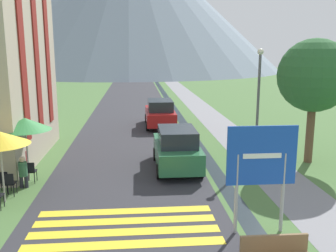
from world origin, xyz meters
name	(u,v)px	position (x,y,z in m)	size (l,w,h in m)	color
ground_plane	(166,123)	(0.00, 20.00, 0.00)	(160.00, 160.00, 0.00)	#476B38
road	(132,104)	(-2.50, 30.00, 0.00)	(6.40, 60.00, 0.01)	#2D2D33
footpath	(195,103)	(3.60, 30.00, 0.00)	(2.20, 60.00, 0.01)	slate
drainage_channel	(170,103)	(1.20, 30.00, 0.00)	(0.60, 60.00, 0.00)	black
crosswalk_marking	(125,226)	(-2.50, 4.49, 0.01)	(5.44, 2.54, 0.01)	yellow
mountain_distant	(130,1)	(-3.16, 90.14, 16.79)	(72.83, 72.83, 33.57)	gray
road_sign	(261,164)	(1.28, 3.83, 2.02)	(1.95, 0.11, 3.09)	#9E9EA3
parked_car_near	(177,149)	(-0.40, 9.77, 0.91)	(1.90, 4.10, 1.82)	#28663D
parked_car_far	(160,113)	(-0.52, 18.95, 0.91)	(1.97, 4.36, 1.82)	#A31919
cafe_chair_far_right	(26,159)	(-6.84, 10.02, 0.51)	(0.40, 0.40, 0.85)	black
cafe_chair_middle	(30,170)	(-6.25, 8.50, 0.51)	(0.40, 0.40, 0.85)	black
cafe_chair_near_right	(3,180)	(-6.91, 7.44, 0.51)	(0.40, 0.40, 0.85)	black
cafe_chair_near_left	(9,182)	(-6.63, 7.20, 0.51)	(0.40, 0.40, 0.85)	black
cafe_umbrella_middle_green	(25,124)	(-6.40, 8.82, 2.28)	(1.98, 1.98, 2.52)	#B7B2A8
person_seated_far	(23,171)	(-6.37, 8.00, 0.67)	(0.32, 0.32, 1.21)	#282833
person_seated_near	(23,160)	(-6.75, 9.34, 0.70)	(0.32, 0.32, 1.26)	#282833
streetlamp	(258,95)	(3.46, 10.84, 3.05)	(0.28, 0.28, 5.14)	#515156
tree_by_path	(314,76)	(5.75, 10.25, 3.95)	(3.24, 3.24, 5.60)	brown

